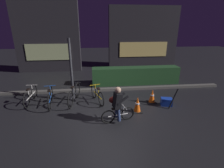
{
  "coord_description": "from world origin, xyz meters",
  "views": [
    {
      "loc": [
        -0.47,
        -5.49,
        3.05
      ],
      "look_at": [
        0.2,
        0.6,
        0.9
      ],
      "focal_mm": 26.29,
      "sensor_mm": 36.0,
      "label": 1
    }
  ],
  "objects_px": {
    "parked_bike_center_right": "(97,95)",
    "blue_crate": "(166,102)",
    "parked_bike_leftmost": "(31,96)",
    "parked_bike_left_mid": "(50,97)",
    "traffic_cone_near": "(137,105)",
    "cyclist": "(117,104)",
    "street_post": "(71,71)",
    "closed_umbrella": "(173,99)",
    "parked_bike_center_left": "(74,94)",
    "traffic_cone_far": "(152,96)"
  },
  "relations": [
    {
      "from": "parked_bike_center_left",
      "to": "closed_umbrella",
      "type": "relative_size",
      "value": 2.04
    },
    {
      "from": "traffic_cone_near",
      "to": "cyclist",
      "type": "relative_size",
      "value": 0.48
    },
    {
      "from": "street_post",
      "to": "parked_bike_left_mid",
      "type": "distance_m",
      "value": 1.36
    },
    {
      "from": "parked_bike_center_right",
      "to": "blue_crate",
      "type": "relative_size",
      "value": 3.28
    },
    {
      "from": "parked_bike_center_right",
      "to": "cyclist",
      "type": "relative_size",
      "value": 1.16
    },
    {
      "from": "traffic_cone_far",
      "to": "cyclist",
      "type": "bearing_deg",
      "value": -142.24
    },
    {
      "from": "parked_bike_leftmost",
      "to": "parked_bike_center_right",
      "type": "relative_size",
      "value": 1.07
    },
    {
      "from": "parked_bike_leftmost",
      "to": "traffic_cone_near",
      "type": "height_order",
      "value": "parked_bike_leftmost"
    },
    {
      "from": "traffic_cone_near",
      "to": "closed_umbrella",
      "type": "relative_size",
      "value": 0.7
    },
    {
      "from": "parked_bike_left_mid",
      "to": "closed_umbrella",
      "type": "bearing_deg",
      "value": -107.48
    },
    {
      "from": "parked_bike_left_mid",
      "to": "parked_bike_center_left",
      "type": "distance_m",
      "value": 0.96
    },
    {
      "from": "parked_bike_center_left",
      "to": "traffic_cone_near",
      "type": "xyz_separation_m",
      "value": [
        2.43,
        -1.1,
        -0.08
      ]
    },
    {
      "from": "street_post",
      "to": "parked_bike_center_left",
      "type": "distance_m",
      "value": 0.98
    },
    {
      "from": "parked_bike_leftmost",
      "to": "cyclist",
      "type": "distance_m",
      "value": 3.87
    },
    {
      "from": "parked_bike_leftmost",
      "to": "blue_crate",
      "type": "height_order",
      "value": "parked_bike_leftmost"
    },
    {
      "from": "street_post",
      "to": "parked_bike_center_right",
      "type": "height_order",
      "value": "street_post"
    },
    {
      "from": "parked_bike_leftmost",
      "to": "parked_bike_left_mid",
      "type": "relative_size",
      "value": 0.96
    },
    {
      "from": "traffic_cone_near",
      "to": "traffic_cone_far",
      "type": "distance_m",
      "value": 1.09
    },
    {
      "from": "traffic_cone_near",
      "to": "blue_crate",
      "type": "xyz_separation_m",
      "value": [
        1.32,
        0.4,
        -0.14
      ]
    },
    {
      "from": "street_post",
      "to": "cyclist",
      "type": "bearing_deg",
      "value": -48.54
    },
    {
      "from": "street_post",
      "to": "cyclist",
      "type": "distance_m",
      "value": 2.6
    },
    {
      "from": "parked_bike_leftmost",
      "to": "traffic_cone_far",
      "type": "bearing_deg",
      "value": -95.54
    },
    {
      "from": "parked_bike_center_left",
      "to": "closed_umbrella",
      "type": "xyz_separation_m",
      "value": [
        3.9,
        -0.95,
        0.03
      ]
    },
    {
      "from": "parked_bike_leftmost",
      "to": "blue_crate",
      "type": "xyz_separation_m",
      "value": [
        5.57,
        -0.85,
        -0.18
      ]
    },
    {
      "from": "parked_bike_center_left",
      "to": "parked_bike_center_right",
      "type": "relative_size",
      "value": 1.2
    },
    {
      "from": "parked_bike_center_right",
      "to": "blue_crate",
      "type": "xyz_separation_m",
      "value": [
        2.79,
        -0.65,
        -0.17
      ]
    },
    {
      "from": "parked_bike_center_left",
      "to": "traffic_cone_far",
      "type": "xyz_separation_m",
      "value": [
        3.25,
        -0.39,
        -0.08
      ]
    },
    {
      "from": "parked_bike_center_left",
      "to": "cyclist",
      "type": "xyz_separation_m",
      "value": [
        1.59,
        -1.67,
        0.26
      ]
    },
    {
      "from": "street_post",
      "to": "parked_bike_left_mid",
      "type": "xyz_separation_m",
      "value": [
        -0.87,
        -0.35,
        -0.98
      ]
    },
    {
      "from": "street_post",
      "to": "closed_umbrella",
      "type": "xyz_separation_m",
      "value": [
        3.97,
        -1.15,
        -0.93
      ]
    },
    {
      "from": "parked_bike_leftmost",
      "to": "traffic_cone_near",
      "type": "xyz_separation_m",
      "value": [
        4.25,
        -1.25,
        -0.04
      ]
    },
    {
      "from": "traffic_cone_near",
      "to": "parked_bike_left_mid",
      "type": "bearing_deg",
      "value": 164.23
    },
    {
      "from": "parked_bike_left_mid",
      "to": "traffic_cone_near",
      "type": "relative_size",
      "value": 2.7
    },
    {
      "from": "parked_bike_center_right",
      "to": "traffic_cone_far",
      "type": "relative_size",
      "value": 2.46
    },
    {
      "from": "street_post",
      "to": "traffic_cone_far",
      "type": "bearing_deg",
      "value": -10.0
    },
    {
      "from": "cyclist",
      "to": "parked_bike_left_mid",
      "type": "bearing_deg",
      "value": 136.13
    },
    {
      "from": "parked_bike_center_right",
      "to": "closed_umbrella",
      "type": "xyz_separation_m",
      "value": [
        2.94,
        -0.9,
        0.07
      ]
    },
    {
      "from": "traffic_cone_far",
      "to": "blue_crate",
      "type": "height_order",
      "value": "traffic_cone_far"
    },
    {
      "from": "closed_umbrella",
      "to": "traffic_cone_near",
      "type": "bearing_deg",
      "value": 164.14
    },
    {
      "from": "parked_bike_left_mid",
      "to": "cyclist",
      "type": "bearing_deg",
      "value": -129.21
    },
    {
      "from": "parked_bike_left_mid",
      "to": "closed_umbrella",
      "type": "height_order",
      "value": "closed_umbrella"
    },
    {
      "from": "parked_bike_leftmost",
      "to": "blue_crate",
      "type": "bearing_deg",
      "value": -98.18
    },
    {
      "from": "street_post",
      "to": "closed_umbrella",
      "type": "distance_m",
      "value": 4.24
    },
    {
      "from": "parked_bike_center_left",
      "to": "traffic_cone_near",
      "type": "bearing_deg",
      "value": -104.61
    },
    {
      "from": "traffic_cone_far",
      "to": "closed_umbrella",
      "type": "relative_size",
      "value": 0.69
    },
    {
      "from": "parked_bike_left_mid",
      "to": "traffic_cone_far",
      "type": "height_order",
      "value": "parked_bike_left_mid"
    },
    {
      "from": "street_post",
      "to": "blue_crate",
      "type": "height_order",
      "value": "street_post"
    },
    {
      "from": "parked_bike_left_mid",
      "to": "blue_crate",
      "type": "relative_size",
      "value": 3.66
    },
    {
      "from": "parked_bike_leftmost",
      "to": "parked_bike_center_left",
      "type": "distance_m",
      "value": 1.82
    },
    {
      "from": "traffic_cone_near",
      "to": "cyclist",
      "type": "height_order",
      "value": "cyclist"
    }
  ]
}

